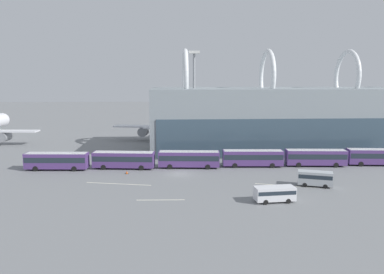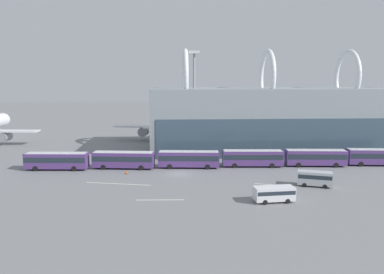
{
  "view_description": "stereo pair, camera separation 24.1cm",
  "coord_description": "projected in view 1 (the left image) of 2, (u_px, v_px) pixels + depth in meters",
  "views": [
    {
      "loc": [
        -1.6,
        -67.34,
        17.5
      ],
      "look_at": [
        3.34,
        18.65,
        4.0
      ],
      "focal_mm": 35.0,
      "sensor_mm": 36.0,
      "label": 1
    },
    {
      "loc": [
        -1.36,
        -67.35,
        17.5
      ],
      "look_at": [
        3.34,
        18.65,
        4.0
      ],
      "focal_mm": 35.0,
      "sensor_mm": 36.0,
      "label": 2
    }
  ],
  "objects": [
    {
      "name": "service_van_crossing",
      "position": [
        275.0,
        193.0,
        53.49
      ],
      "size": [
        5.92,
        2.71,
        2.2
      ],
      "rotation": [
        0.0,
        0.0,
        0.09
      ],
      "color": "silver",
      "rests_on": "ground_plane"
    },
    {
      "name": "lane_stripe_0",
      "position": [
        161.0,
        200.0,
        54.46
      ],
      "size": [
        7.04,
        0.49,
        0.01
      ],
      "primitive_type": "cube",
      "rotation": [
        0.0,
        0.0,
        -0.03
      ],
      "color": "silver",
      "rests_on": "ground_plane"
    },
    {
      "name": "shuttle_bus_3",
      "position": [
        253.0,
        157.0,
        74.8
      ],
      "size": [
        12.06,
        3.34,
        3.31
      ],
      "rotation": [
        0.0,
        0.0,
        -0.06
      ],
      "color": "#56387A",
      "rests_on": "ground_plane"
    },
    {
      "name": "shuttle_bus_0",
      "position": [
        57.0,
        160.0,
        72.2
      ],
      "size": [
        12.08,
        3.42,
        3.31
      ],
      "rotation": [
        0.0,
        0.0,
        -0.06
      ],
      "color": "#56387A",
      "rests_on": "ground_plane"
    },
    {
      "name": "shuttle_bus_1",
      "position": [
        124.0,
        159.0,
        73.12
      ],
      "size": [
        12.15,
        3.94,
        3.31
      ],
      "rotation": [
        0.0,
        0.0,
        -0.11
      ],
      "color": "#56387A",
      "rests_on": "ground_plane"
    },
    {
      "name": "shuttle_bus_2",
      "position": [
        189.0,
        158.0,
        73.75
      ],
      "size": [
        12.11,
        3.62,
        3.31
      ],
      "rotation": [
        0.0,
        0.0,
        -0.08
      ],
      "color": "#56387A",
      "rests_on": "ground_plane"
    },
    {
      "name": "service_van_foreground",
      "position": [
        315.0,
        178.0,
        61.16
      ],
      "size": [
        5.77,
        3.65,
        2.49
      ],
      "rotation": [
        0.0,
        0.0,
        -0.34
      ],
      "color": "#B2B7BC",
      "rests_on": "ground_plane"
    },
    {
      "name": "floodlight_mast",
      "position": [
        194.0,
        86.0,
        90.04
      ],
      "size": [
        2.55,
        2.55,
        23.97
      ],
      "color": "gray",
      "rests_on": "ground_plane"
    },
    {
      "name": "shuttle_bus_5",
      "position": [
        377.0,
        156.0,
        75.97
      ],
      "size": [
        12.14,
        3.88,
        3.31
      ],
      "rotation": [
        0.0,
        0.0,
        -0.1
      ],
      "color": "#56387A",
      "rests_on": "ground_plane"
    },
    {
      "name": "lane_stripe_1",
      "position": [
        290.0,
        186.0,
        61.59
      ],
      "size": [
        10.89,
        3.71,
        0.01
      ],
      "primitive_type": "cube",
      "rotation": [
        0.0,
        0.0,
        -0.31
      ],
      "color": "silver",
      "rests_on": "ground_plane"
    },
    {
      "name": "traffic_cone_0",
      "position": [
        127.0,
        172.0,
        69.4
      ],
      "size": [
        0.56,
        0.56,
        0.58
      ],
      "color": "black",
      "rests_on": "ground_plane"
    },
    {
      "name": "airliner_at_gate_far",
      "position": [
        180.0,
        123.0,
        106.0
      ],
      "size": [
        37.49,
        38.28,
        13.05
      ],
      "rotation": [
        0.0,
        0.0,
        1.4
      ],
      "color": "silver",
      "rests_on": "ground_plane"
    },
    {
      "name": "shuttle_bus_4",
      "position": [
        316.0,
        157.0,
        75.29
      ],
      "size": [
        12.11,
        3.61,
        3.31
      ],
      "rotation": [
        0.0,
        0.0,
        -0.08
      ],
      "color": "#56387A",
      "rests_on": "ground_plane"
    },
    {
      "name": "lane_stripe_2",
      "position": [
        119.0,
        184.0,
        62.77
      ],
      "size": [
        11.11,
        2.66,
        0.01
      ],
      "primitive_type": "cube",
      "rotation": [
        0.0,
        0.0,
        -0.22
      ],
      "color": "silver",
      "rests_on": "ground_plane"
    },
    {
      "name": "ground_plane",
      "position": [
        180.0,
        174.0,
        69.22
      ],
      "size": [
        440.0,
        440.0,
        0.0
      ],
      "primitive_type": "plane",
      "color": "slate"
    },
    {
      "name": "airliner_parked_remote",
      "position": [
        356.0,
        115.0,
        123.73
      ],
      "size": [
        34.91,
        34.79,
        15.2
      ],
      "rotation": [
        0.0,
        0.0,
        3.28
      ],
      "color": "silver",
      "rests_on": "ground_plane"
    }
  ]
}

